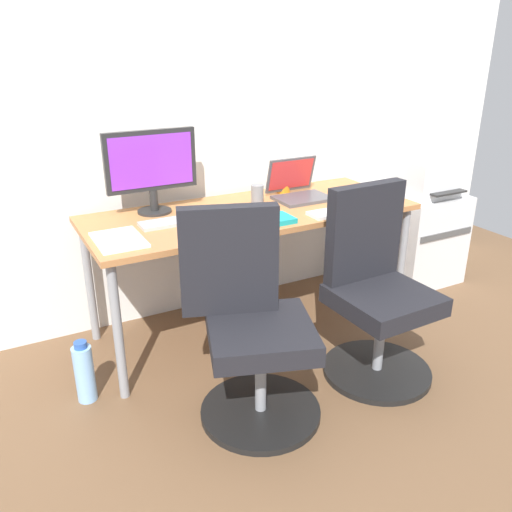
{
  "coord_description": "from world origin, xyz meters",
  "views": [
    {
      "loc": [
        -1.27,
        -2.42,
        1.57
      ],
      "look_at": [
        0.0,
        -0.05,
        0.47
      ],
      "focal_mm": 37.11,
      "sensor_mm": 36.0,
      "label": 1
    }
  ],
  "objects_px": {
    "office_chair_right": "(375,293)",
    "desktop_monitor": "(151,166)",
    "office_chair_left": "(250,327)",
    "coffee_mug": "(283,185)",
    "side_cabinet": "(419,237)",
    "open_laptop": "(298,188)",
    "printer": "(427,177)",
    "water_bottle_on_floor": "(84,373)"
  },
  "relations": [
    {
      "from": "water_bottle_on_floor",
      "to": "desktop_monitor",
      "type": "height_order",
      "value": "desktop_monitor"
    },
    {
      "from": "office_chair_left",
      "to": "side_cabinet",
      "type": "height_order",
      "value": "office_chair_left"
    },
    {
      "from": "water_bottle_on_floor",
      "to": "open_laptop",
      "type": "distance_m",
      "value": 1.52
    },
    {
      "from": "office_chair_right",
      "to": "side_cabinet",
      "type": "xyz_separation_m",
      "value": [
        1.0,
        0.72,
        -0.12
      ]
    },
    {
      "from": "coffee_mug",
      "to": "desktop_monitor",
      "type": "bearing_deg",
      "value": -179.0
    },
    {
      "from": "office_chair_left",
      "to": "coffee_mug",
      "type": "xyz_separation_m",
      "value": [
        0.69,
        0.88,
        0.34
      ]
    },
    {
      "from": "open_laptop",
      "to": "water_bottle_on_floor",
      "type": "bearing_deg",
      "value": -166.42
    },
    {
      "from": "office_chair_left",
      "to": "desktop_monitor",
      "type": "bearing_deg",
      "value": 97.77
    },
    {
      "from": "office_chair_right",
      "to": "desktop_monitor",
      "type": "height_order",
      "value": "desktop_monitor"
    },
    {
      "from": "open_laptop",
      "to": "printer",
      "type": "bearing_deg",
      "value": -1.36
    },
    {
      "from": "desktop_monitor",
      "to": "water_bottle_on_floor",
      "type": "bearing_deg",
      "value": -139.74
    },
    {
      "from": "office_chair_left",
      "to": "printer",
      "type": "bearing_deg",
      "value": 23.05
    },
    {
      "from": "coffee_mug",
      "to": "office_chair_left",
      "type": "bearing_deg",
      "value": -128.0
    },
    {
      "from": "side_cabinet",
      "to": "printer",
      "type": "relative_size",
      "value": 1.52
    },
    {
      "from": "printer",
      "to": "open_laptop",
      "type": "relative_size",
      "value": 1.29
    },
    {
      "from": "open_laptop",
      "to": "office_chair_left",
      "type": "bearing_deg",
      "value": -133.38
    },
    {
      "from": "side_cabinet",
      "to": "open_laptop",
      "type": "height_order",
      "value": "open_laptop"
    },
    {
      "from": "side_cabinet",
      "to": "open_laptop",
      "type": "distance_m",
      "value": 1.1
    },
    {
      "from": "water_bottle_on_floor",
      "to": "printer",
      "type": "bearing_deg",
      "value": 7.36
    },
    {
      "from": "office_chair_right",
      "to": "coffee_mug",
      "type": "relative_size",
      "value": 10.22
    },
    {
      "from": "office_chair_right",
      "to": "printer",
      "type": "distance_m",
      "value": 1.27
    },
    {
      "from": "office_chair_right",
      "to": "coffee_mug",
      "type": "height_order",
      "value": "office_chair_right"
    },
    {
      "from": "coffee_mug",
      "to": "printer",
      "type": "bearing_deg",
      "value": -8.86
    },
    {
      "from": "office_chair_right",
      "to": "printer",
      "type": "height_order",
      "value": "office_chair_right"
    },
    {
      "from": "printer",
      "to": "desktop_monitor",
      "type": "height_order",
      "value": "desktop_monitor"
    },
    {
      "from": "water_bottle_on_floor",
      "to": "side_cabinet",
      "type": "bearing_deg",
      "value": 7.38
    },
    {
      "from": "office_chair_left",
      "to": "water_bottle_on_floor",
      "type": "xyz_separation_m",
      "value": [
        -0.64,
        0.42,
        -0.28
      ]
    },
    {
      "from": "open_laptop",
      "to": "coffee_mug",
      "type": "xyz_separation_m",
      "value": [
        -0.02,
        0.13,
        -0.01
      ]
    },
    {
      "from": "office_chair_right",
      "to": "coffee_mug",
      "type": "xyz_separation_m",
      "value": [
        -0.01,
        0.88,
        0.34
      ]
    },
    {
      "from": "desktop_monitor",
      "to": "coffee_mug",
      "type": "bearing_deg",
      "value": 1.0
    },
    {
      "from": "side_cabinet",
      "to": "water_bottle_on_floor",
      "type": "xyz_separation_m",
      "value": [
        -2.34,
        -0.3,
        -0.16
      ]
    },
    {
      "from": "desktop_monitor",
      "to": "open_laptop",
      "type": "distance_m",
      "value": 0.85
    },
    {
      "from": "office_chair_right",
      "to": "side_cabinet",
      "type": "relative_size",
      "value": 1.54
    },
    {
      "from": "printer",
      "to": "coffee_mug",
      "type": "relative_size",
      "value": 4.35
    },
    {
      "from": "office_chair_right",
      "to": "open_laptop",
      "type": "relative_size",
      "value": 3.03
    },
    {
      "from": "desktop_monitor",
      "to": "coffee_mug",
      "type": "height_order",
      "value": "desktop_monitor"
    },
    {
      "from": "printer",
      "to": "coffee_mug",
      "type": "xyz_separation_m",
      "value": [
        -1.01,
        0.16,
        0.03
      ]
    },
    {
      "from": "desktop_monitor",
      "to": "open_laptop",
      "type": "height_order",
      "value": "desktop_monitor"
    },
    {
      "from": "office_chair_left",
      "to": "office_chair_right",
      "type": "height_order",
      "value": "same"
    },
    {
      "from": "water_bottle_on_floor",
      "to": "desktop_monitor",
      "type": "bearing_deg",
      "value": 40.26
    },
    {
      "from": "printer",
      "to": "desktop_monitor",
      "type": "bearing_deg",
      "value": 175.48
    },
    {
      "from": "office_chair_left",
      "to": "coffee_mug",
      "type": "height_order",
      "value": "office_chair_left"
    }
  ]
}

